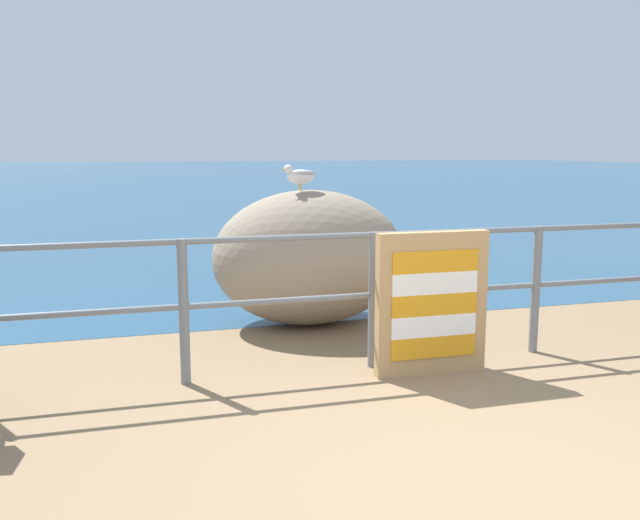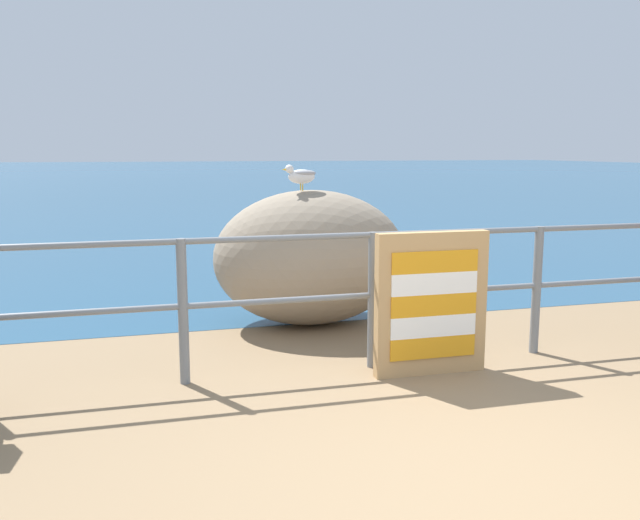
% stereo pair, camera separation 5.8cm
% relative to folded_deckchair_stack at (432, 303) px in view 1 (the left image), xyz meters
% --- Properties ---
extents(ground_plane, '(120.00, 120.00, 0.10)m').
position_rel_folded_deckchair_stack_xyz_m(ground_plane, '(-0.36, 18.28, -0.57)').
color(ground_plane, '#846B4C').
extents(sea_surface, '(120.00, 90.00, 0.01)m').
position_rel_folded_deckchair_stack_xyz_m(sea_surface, '(-0.36, 46.60, -0.52)').
color(sea_surface, navy).
rests_on(sea_surface, ground_plane).
extents(promenade_railing, '(8.35, 0.07, 1.02)m').
position_rel_folded_deckchair_stack_xyz_m(promenade_railing, '(-0.36, 0.25, 0.12)').
color(promenade_railing, slate).
rests_on(promenade_railing, ground_plane).
extents(folded_deckchair_stack, '(0.84, 0.10, 1.04)m').
position_rel_folded_deckchair_stack_xyz_m(folded_deckchair_stack, '(0.00, 0.00, 0.00)').
color(folded_deckchair_stack, tan).
rests_on(folded_deckchair_stack, ground_plane).
extents(breakwater_boulder_main, '(1.81, 1.31, 1.25)m').
position_rel_folded_deckchair_stack_xyz_m(breakwater_boulder_main, '(-0.48, 1.63, 0.10)').
color(breakwater_boulder_main, gray).
rests_on(breakwater_boulder_main, ground).
extents(seagull, '(0.34, 0.17, 0.23)m').
position_rel_folded_deckchair_stack_xyz_m(seagull, '(-0.58, 1.57, 0.87)').
color(seagull, gold).
rests_on(seagull, breakwater_boulder_main).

